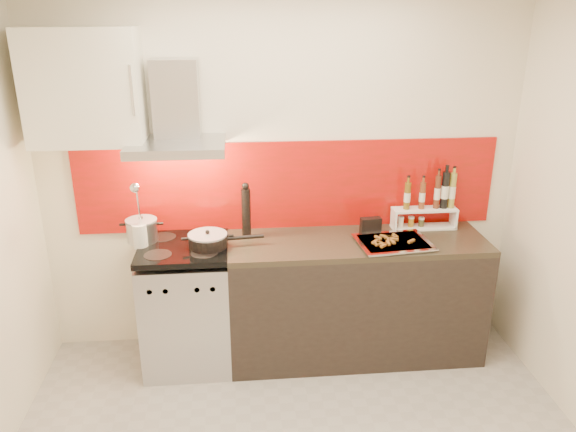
{
  "coord_description": "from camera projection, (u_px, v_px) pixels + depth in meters",
  "views": [
    {
      "loc": [
        -0.32,
        -2.43,
        2.42
      ],
      "look_at": [
        0.0,
        0.95,
        1.15
      ],
      "focal_mm": 35.0,
      "sensor_mm": 36.0,
      "label": 1
    }
  ],
  "objects": [
    {
      "name": "range_stove",
      "position": [
        187.0,
        306.0,
        3.95
      ],
      "size": [
        0.6,
        0.6,
        0.91
      ],
      "color": "#B7B7BA",
      "rests_on": "ground"
    },
    {
      "name": "backsplash",
      "position": [
        289.0,
        185.0,
        4.02
      ],
      "size": [
        3.0,
        0.02,
        0.64
      ],
      "primitive_type": "cube",
      "color": "maroon",
      "rests_on": "back_wall"
    },
    {
      "name": "counter",
      "position": [
        355.0,
        297.0,
        4.06
      ],
      "size": [
        1.8,
        0.6,
        0.9
      ],
      "color": "black",
      "rests_on": "ground"
    },
    {
      "name": "step_shelf",
      "position": [
        429.0,
        206.0,
        4.05
      ],
      "size": [
        0.47,
        0.13,
        0.42
      ],
      "color": "white",
      "rests_on": "counter"
    },
    {
      "name": "back_wall",
      "position": [
        282.0,
        174.0,
        3.99
      ],
      "size": [
        3.4,
        0.02,
        2.6
      ],
      "primitive_type": "cube",
      "color": "silver",
      "rests_on": "ground"
    },
    {
      "name": "range_hood",
      "position": [
        176.0,
        118.0,
        3.63
      ],
      "size": [
        0.62,
        0.5,
        0.61
      ],
      "color": "#B7B7BA",
      "rests_on": "back_wall"
    },
    {
      "name": "baking_tray",
      "position": [
        393.0,
        242.0,
        3.82
      ],
      "size": [
        0.52,
        0.42,
        0.03
      ],
      "color": "silver",
      "rests_on": "counter"
    },
    {
      "name": "pepper_mill",
      "position": [
        246.0,
        211.0,
        3.87
      ],
      "size": [
        0.06,
        0.06,
        0.4
      ],
      "color": "black",
      "rests_on": "counter"
    },
    {
      "name": "saute_pan",
      "position": [
        209.0,
        240.0,
        3.75
      ],
      "size": [
        0.51,
        0.26,
        0.12
      ],
      "color": "black",
      "rests_on": "range_stove"
    },
    {
      "name": "utensil_jar",
      "position": [
        139.0,
        228.0,
        3.72
      ],
      "size": [
        0.1,
        0.15,
        0.48
      ],
      "color": "silver",
      "rests_on": "range_stove"
    },
    {
      "name": "upper_cabinet",
      "position": [
        84.0,
        87.0,
        3.49
      ],
      "size": [
        0.7,
        0.35,
        0.72
      ],
      "primitive_type": "cube",
      "color": "white",
      "rests_on": "back_wall"
    },
    {
      "name": "caddy_box",
      "position": [
        371.0,
        226.0,
        3.98
      ],
      "size": [
        0.15,
        0.08,
        0.12
      ],
      "primitive_type": "cube",
      "rotation": [
        0.0,
        0.0,
        0.1
      ],
      "color": "black",
      "rests_on": "counter"
    },
    {
      "name": "stock_pot",
      "position": [
        142.0,
        230.0,
        3.83
      ],
      "size": [
        0.21,
        0.21,
        0.18
      ],
      "color": "#B7B7BA",
      "rests_on": "range_stove"
    }
  ]
}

